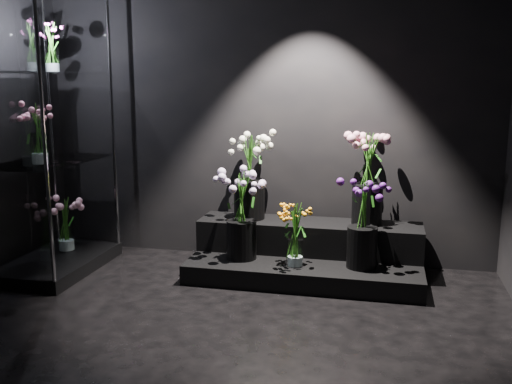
% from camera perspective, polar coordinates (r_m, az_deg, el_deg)
% --- Properties ---
extents(floor, '(4.00, 4.00, 0.00)m').
position_cam_1_polar(floor, '(3.48, -6.29, -16.15)').
color(floor, black).
rests_on(floor, ground).
extents(wall_back, '(4.00, 0.00, 4.00)m').
position_cam_1_polar(wall_back, '(5.03, 0.92, 8.95)').
color(wall_back, black).
rests_on(wall_back, floor).
extents(display_riser, '(1.87, 0.83, 0.42)m').
position_cam_1_polar(display_riser, '(4.79, 5.11, -6.12)').
color(display_riser, black).
rests_on(display_riser, floor).
extents(display_case, '(0.66, 1.10, 2.42)m').
position_cam_1_polar(display_case, '(4.96, -20.12, 6.06)').
color(display_case, black).
rests_on(display_case, floor).
extents(bouquet_orange_bells, '(0.29, 0.29, 0.50)m').
position_cam_1_polar(bouquet_orange_bells, '(4.46, 3.97, -4.21)').
color(bouquet_orange_bells, white).
rests_on(bouquet_orange_bells, display_riser).
extents(bouquet_lilac, '(0.46, 0.46, 0.72)m').
position_cam_1_polar(bouquet_lilac, '(4.59, -1.47, -1.71)').
color(bouquet_lilac, black).
rests_on(bouquet_lilac, display_riser).
extents(bouquet_purple, '(0.37, 0.37, 0.70)m').
position_cam_1_polar(bouquet_purple, '(4.45, 10.64, -2.77)').
color(bouquet_purple, black).
rests_on(bouquet_purple, display_riser).
extents(bouquet_cream_roses, '(0.45, 0.45, 0.72)m').
position_cam_1_polar(bouquet_cream_roses, '(4.85, -0.67, 1.98)').
color(bouquet_cream_roses, black).
rests_on(bouquet_cream_roses, display_riser).
extents(bouquet_pink_roses, '(0.41, 0.41, 0.75)m').
position_cam_1_polar(bouquet_pink_roses, '(4.75, 11.16, 2.02)').
color(bouquet_pink_roses, black).
rests_on(bouquet_pink_roses, display_riser).
extents(bouquet_case_pink, '(0.37, 0.37, 0.46)m').
position_cam_1_polar(bouquet_case_pink, '(4.79, -20.94, 5.55)').
color(bouquet_case_pink, white).
rests_on(bouquet_case_pink, display_case).
extents(bouquet_case_magenta, '(0.27, 0.27, 0.41)m').
position_cam_1_polar(bouquet_case_magenta, '(5.11, -19.81, 13.57)').
color(bouquet_case_magenta, white).
rests_on(bouquet_case_magenta, display_case).
extents(bouquet_case_base_pink, '(0.41, 0.41, 0.47)m').
position_cam_1_polar(bouquet_case_base_pink, '(5.29, -18.54, -2.92)').
color(bouquet_case_base_pink, white).
rests_on(bouquet_case_base_pink, display_case).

